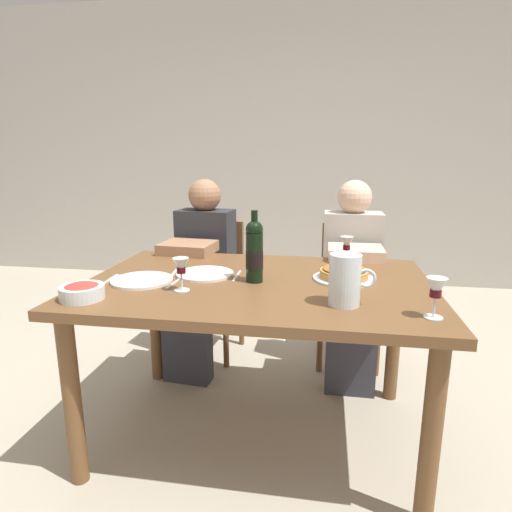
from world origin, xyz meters
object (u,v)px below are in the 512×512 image
(salad_bowl, at_px, (82,291))
(water_pitcher, at_px, (345,283))
(wine_bottle, at_px, (254,251))
(diner_right, at_px, (352,275))
(dining_table, at_px, (258,301))
(chair_left, at_px, (213,278))
(dinner_plate_right_setting, at_px, (205,274))
(baked_tart, at_px, (344,274))
(wine_glass_right_diner, at_px, (181,268))
(dinner_plate_left_setting, at_px, (142,280))
(diner_left, at_px, (200,270))
(chair_right, at_px, (349,283))
(wine_glass_left_diner, at_px, (347,245))
(wine_glass_centre, at_px, (436,290))

(salad_bowl, bearing_deg, water_pitcher, 5.55)
(wine_bottle, relative_size, diner_right, 0.27)
(dining_table, bearing_deg, diner_right, 56.15)
(chair_left, bearing_deg, dinner_plate_right_setting, 108.09)
(chair_left, bearing_deg, baked_tart, 140.88)
(dining_table, height_order, wine_glass_right_diner, wine_glass_right_diner)
(dining_table, height_order, wine_bottle, wine_bottle)
(wine_glass_right_diner, relative_size, dinner_plate_left_setting, 0.52)
(wine_bottle, distance_m, diner_left, 0.84)
(dinner_plate_left_setting, bearing_deg, chair_right, 46.42)
(wine_bottle, relative_size, wine_glass_left_diner, 2.19)
(salad_bowl, bearing_deg, chair_right, 49.31)
(dining_table, relative_size, salad_bowl, 8.96)
(wine_glass_left_diner, bearing_deg, chair_left, 148.16)
(dining_table, relative_size, wine_glass_right_diner, 10.87)
(salad_bowl, xyz_separation_m, diner_right, (1.08, 1.02, -0.18))
(chair_left, xyz_separation_m, diner_right, (0.89, -0.21, 0.12))
(dining_table, relative_size, dinner_plate_right_setting, 5.71)
(water_pitcher, distance_m, salad_bowl, 1.00)
(chair_left, bearing_deg, diner_left, 90.90)
(dining_table, distance_m, chair_right, 1.03)
(wine_glass_right_diner, height_order, wine_glass_centre, wine_glass_centre)
(wine_bottle, bearing_deg, salad_bowl, -151.30)
(salad_bowl, relative_size, wine_glass_centre, 1.18)
(dining_table, xyz_separation_m, wine_bottle, (-0.01, -0.01, 0.23))
(dinner_plate_left_setting, xyz_separation_m, chair_right, (0.95, 1.00, -0.27))
(diner_right, bearing_deg, wine_bottle, 55.62)
(water_pitcher, xyz_separation_m, wine_glass_right_diner, (-0.65, 0.06, 0.01))
(wine_bottle, distance_m, baked_tart, 0.41)
(baked_tart, xyz_separation_m, wine_glass_right_diner, (-0.66, -0.27, 0.07))
(dining_table, bearing_deg, wine_bottle, -143.51)
(diner_left, bearing_deg, dining_table, 130.82)
(water_pitcher, bearing_deg, chair_right, 85.73)
(water_pitcher, xyz_separation_m, chair_right, (0.09, 1.16, -0.35))
(dinner_plate_left_setting, bearing_deg, dinner_plate_right_setting, 30.51)
(wine_bottle, height_order, diner_right, diner_right)
(wine_glass_left_diner, bearing_deg, wine_bottle, -137.71)
(diner_left, bearing_deg, diner_right, -173.09)
(dinner_plate_right_setting, xyz_separation_m, diner_left, (-0.21, 0.59, -0.15))
(dinner_plate_right_setting, bearing_deg, wine_bottle, -14.72)
(wine_glass_left_diner, distance_m, wine_glass_right_diner, 0.87)
(dining_table, relative_size, chair_right, 1.72)
(chair_right, bearing_deg, water_pitcher, 85.57)
(diner_right, bearing_deg, water_pitcher, 84.45)
(wine_glass_right_diner, xyz_separation_m, dinner_plate_right_setting, (0.03, 0.24, -0.09))
(dining_table, distance_m, water_pitcher, 0.48)
(dinner_plate_right_setting, bearing_deg, chair_right, 50.45)
(dinner_plate_left_setting, relative_size, chair_right, 0.31)
(water_pitcher, xyz_separation_m, wine_glass_left_diner, (0.03, 0.61, 0.02))
(water_pitcher, height_order, diner_right, diner_right)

